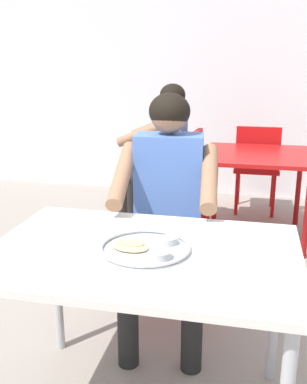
# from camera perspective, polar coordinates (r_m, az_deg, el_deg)

# --- Properties ---
(back_wall) EXTENTS (12.00, 0.12, 3.40)m
(back_wall) POSITION_cam_1_polar(r_m,az_deg,el_deg) (4.85, 7.49, 19.79)
(back_wall) COLOR white
(back_wall) RESTS_ON ground
(table_foreground) EXTENTS (1.15, 0.78, 0.73)m
(table_foreground) POSITION_cam_1_polar(r_m,az_deg,el_deg) (1.70, -1.35, -9.72)
(table_foreground) COLOR silver
(table_foreground) RESTS_ON ground
(thali_tray) EXTENTS (0.34, 0.34, 0.03)m
(thali_tray) POSITION_cam_1_polar(r_m,az_deg,el_deg) (1.66, -0.98, -7.13)
(thali_tray) COLOR #B7BABF
(thali_tray) RESTS_ON table_foreground
(chair_foreground) EXTENTS (0.47, 0.42, 0.85)m
(chair_foreground) POSITION_cam_1_polar(r_m,az_deg,el_deg) (2.50, 2.28, -4.70)
(chair_foreground) COLOR red
(chair_foreground) RESTS_ON ground
(diner_foreground) EXTENTS (0.53, 0.58, 1.26)m
(diner_foreground) POSITION_cam_1_polar(r_m,az_deg,el_deg) (2.22, 1.75, -0.77)
(diner_foreground) COLOR black
(diner_foreground) RESTS_ON ground
(table_background_red) EXTENTS (0.84, 0.84, 0.70)m
(table_background_red) POSITION_cam_1_polar(r_m,az_deg,el_deg) (3.65, 13.24, 3.55)
(table_background_red) COLOR #B71414
(table_background_red) RESTS_ON ground
(chair_red_left) EXTENTS (0.45, 0.46, 0.86)m
(chair_red_left) POSITION_cam_1_polar(r_m,az_deg,el_deg) (3.76, 3.68, 2.28)
(chair_red_left) COLOR red
(chair_red_left) RESTS_ON ground
(chair_red_far) EXTENTS (0.42, 0.42, 0.84)m
(chair_red_far) POSITION_cam_1_polar(r_m,az_deg,el_deg) (4.26, 13.08, 3.61)
(chair_red_far) COLOR red
(chair_red_far) RESTS_ON ground
(patron_background) EXTENTS (0.56, 0.50, 1.23)m
(patron_background) POSITION_cam_1_polar(r_m,az_deg,el_deg) (3.70, 1.02, 5.99)
(patron_background) COLOR black
(patron_background) RESTS_ON ground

